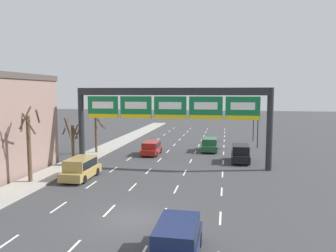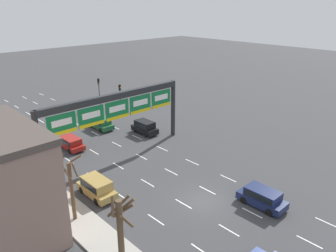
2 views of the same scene
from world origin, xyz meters
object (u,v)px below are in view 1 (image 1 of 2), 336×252
object	(u,v)px
suv_gold	(81,167)
suv_green	(210,144)
suv_black	(240,153)
traffic_light_mid_block	(254,117)
suv_navy	(177,239)
traffic_light_near_gantry	(258,121)
suv_red	(151,147)
tree_bare_second	(29,143)
tree_bare_furthest	(73,139)
sign_gantry	(171,106)
tree_bare_closest	(96,131)

from	to	relation	value
suv_gold	suv_green	distance (m)	17.52
suv_black	traffic_light_mid_block	bearing A→B (deg)	80.87
suv_navy	traffic_light_near_gantry	world-z (taller)	traffic_light_near_gantry
suv_green	traffic_light_mid_block	distance (m)	11.29
suv_red	tree_bare_second	distance (m)	14.93
traffic_light_mid_block	tree_bare_furthest	world-z (taller)	traffic_light_mid_block
traffic_light_near_gantry	suv_navy	bearing A→B (deg)	-101.45
sign_gantry	tree_bare_furthest	bearing A→B (deg)	179.01
suv_green	suv_black	size ratio (longest dim) A/B	1.04
suv_navy	tree_bare_second	distance (m)	16.29
tree_bare_closest	tree_bare_second	size ratio (longest dim) A/B	0.80
sign_gantry	suv_black	size ratio (longest dim) A/B	4.72
traffic_light_near_gantry	tree_bare_closest	world-z (taller)	traffic_light_near_gantry
suv_green	tree_bare_second	size ratio (longest dim) A/B	0.70
suv_gold	tree_bare_closest	distance (m)	11.25
suv_gold	suv_red	bearing A→B (deg)	73.41
sign_gantry	tree_bare_closest	size ratio (longest dim) A/B	3.98
traffic_light_near_gantry	traffic_light_mid_block	xyz separation A→B (m)	(-0.06, 6.04, 0.00)
suv_green	tree_bare_furthest	distance (m)	15.99
sign_gantry	tree_bare_furthest	xyz separation A→B (m)	(-10.10, 0.17, -3.41)
suv_gold	tree_bare_second	bearing A→B (deg)	-149.88
suv_red	traffic_light_mid_block	bearing A→B (deg)	45.95
tree_bare_second	tree_bare_furthest	world-z (taller)	tree_bare_second
suv_navy	suv_gold	size ratio (longest dim) A/B	0.98
suv_gold	tree_bare_furthest	size ratio (longest dim) A/B	0.98
suv_gold	tree_bare_second	xyz separation A→B (m)	(-3.31, -1.92, 2.24)
sign_gantry	suv_green	world-z (taller)	sign_gantry
suv_navy	tree_bare_closest	size ratio (longest dim) A/B	0.91
suv_black	tree_bare_furthest	size ratio (longest dim) A/B	0.90
suv_black	tree_bare_furthest	distance (m)	17.09
traffic_light_near_gantry	traffic_light_mid_block	world-z (taller)	traffic_light_mid_block
sign_gantry	traffic_light_mid_block	world-z (taller)	sign_gantry
suv_red	tree_bare_furthest	distance (m)	8.89
suv_green	suv_black	bearing A→B (deg)	-59.01
suv_gold	suv_green	xyz separation A→B (m)	(9.78, 14.54, -0.08)
sign_gantry	suv_gold	size ratio (longest dim) A/B	4.31
sign_gantry	suv_navy	size ratio (longest dim) A/B	4.39
suv_navy	tree_bare_furthest	xyz separation A→B (m)	(-13.31, 17.36, 1.49)
suv_green	suv_black	world-z (taller)	suv_black
suv_green	tree_bare_second	xyz separation A→B (m)	(-13.08, -16.45, 2.32)
suv_navy	tree_bare_closest	distance (m)	25.61
suv_gold	suv_black	world-z (taller)	suv_black
tree_bare_closest	suv_red	bearing A→B (deg)	4.71
traffic_light_mid_block	traffic_light_near_gantry	bearing A→B (deg)	-89.40
sign_gantry	tree_bare_furthest	world-z (taller)	sign_gantry
suv_green	tree_bare_furthest	world-z (taller)	tree_bare_furthest
suv_black	traffic_light_mid_block	world-z (taller)	traffic_light_mid_block
sign_gantry	suv_gold	xyz separation A→B (m)	(-6.50, -5.74, -4.83)
traffic_light_near_gantry	tree_bare_furthest	bearing A→B (deg)	-148.23
suv_green	traffic_light_near_gantry	bearing A→B (deg)	29.35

